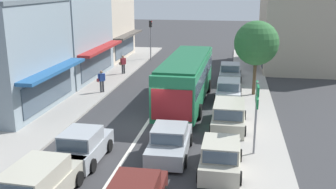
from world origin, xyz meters
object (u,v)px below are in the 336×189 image
at_px(parked_wagon_kerb_second, 229,115).
at_px(sedan_adjacent_lane_lead, 170,142).
at_px(wagon_queue_gap_filler, 39,184).
at_px(parked_hatchback_kerb_third, 228,91).
at_px(pedestrian_browsing_midblock, 101,80).
at_px(hatchback_adjacent_lane_trail, 83,146).
at_px(street_tree_right, 256,43).
at_px(parked_sedan_kerb_rear, 230,73).
at_px(parked_hatchback_kerb_front, 221,157).
at_px(directional_road_sign, 257,101).
at_px(pedestrian_with_handbag_near, 123,63).
at_px(traffic_light_downstreet, 151,33).
at_px(city_bus, 186,77).

bearing_deg(parked_wagon_kerb_second, sedan_adjacent_lane_lead, -122.72).
height_order(wagon_queue_gap_filler, parked_hatchback_kerb_third, wagon_queue_gap_filler).
relative_size(parked_wagon_kerb_second, pedestrian_browsing_midblock, 2.78).
bearing_deg(hatchback_adjacent_lane_trail, parked_hatchback_kerb_third, 60.00).
bearing_deg(street_tree_right, parked_hatchback_kerb_third, -140.06).
bearing_deg(parked_sedan_kerb_rear, parked_hatchback_kerb_front, -90.33).
bearing_deg(pedestrian_browsing_midblock, hatchback_adjacent_lane_trail, -75.27).
bearing_deg(hatchback_adjacent_lane_trail, directional_road_sign, 13.45).
distance_m(wagon_queue_gap_filler, pedestrian_with_handbag_near, 21.39).
bearing_deg(hatchback_adjacent_lane_trail, parked_wagon_kerb_second, 40.14).
bearing_deg(wagon_queue_gap_filler, pedestrian_with_handbag_near, 97.63).
height_order(hatchback_adjacent_lane_trail, directional_road_sign, directional_road_sign).
relative_size(wagon_queue_gap_filler, street_tree_right, 0.84).
bearing_deg(traffic_light_downstreet, directional_road_sign, -66.89).
bearing_deg(traffic_light_downstreet, pedestrian_with_handbag_near, -96.58).
bearing_deg(parked_hatchback_kerb_third, traffic_light_downstreet, 121.13).
distance_m(street_tree_right, pedestrian_with_handbag_near, 12.63).
xyz_separation_m(city_bus, pedestrian_with_handbag_near, (-6.64, 7.86, -0.81)).
distance_m(parked_hatchback_kerb_third, pedestrian_browsing_midblock, 9.29).
distance_m(city_bus, directional_road_sign, 8.91).
xyz_separation_m(wagon_queue_gap_filler, parked_sedan_kerb_rear, (6.62, 20.80, -0.08)).
relative_size(city_bus, parked_wagon_kerb_second, 2.41).
distance_m(directional_road_sign, pedestrian_with_handbag_near, 19.12).
xyz_separation_m(traffic_light_downstreet, pedestrian_browsing_midblock, (-0.71, -14.03, -1.79)).
distance_m(parked_hatchback_kerb_third, pedestrian_with_handbag_near, 11.49).
bearing_deg(parked_wagon_kerb_second, traffic_light_downstreet, 113.81).
xyz_separation_m(city_bus, parked_hatchback_kerb_third, (2.82, 1.34, -1.17)).
bearing_deg(traffic_light_downstreet, parked_sedan_kerb_rear, -43.28).
distance_m(wagon_queue_gap_filler, parked_wagon_kerb_second, 11.37).
height_order(parked_sedan_kerb_rear, directional_road_sign, directional_road_sign).
relative_size(hatchback_adjacent_lane_trail, street_tree_right, 0.68).
bearing_deg(traffic_light_downstreet, wagon_queue_gap_filler, -86.13).
bearing_deg(parked_hatchback_kerb_third, hatchback_adjacent_lane_trail, -120.00).
height_order(city_bus, pedestrian_with_handbag_near, city_bus).
relative_size(city_bus, street_tree_right, 2.01).
relative_size(sedan_adjacent_lane_lead, parked_hatchback_kerb_front, 1.14).
height_order(parked_hatchback_kerb_third, street_tree_right, street_tree_right).
xyz_separation_m(parked_hatchback_kerb_front, pedestrian_with_handbag_near, (-9.36, 17.65, 0.36)).
bearing_deg(parked_hatchback_kerb_front, street_tree_right, 81.50).
height_order(parked_hatchback_kerb_front, street_tree_right, street_tree_right).
distance_m(sedan_adjacent_lane_lead, directional_road_sign, 4.47).
relative_size(hatchback_adjacent_lane_trail, pedestrian_browsing_midblock, 2.29).
xyz_separation_m(sedan_adjacent_lane_lead, parked_hatchback_kerb_front, (2.45, -1.43, 0.05)).
relative_size(city_bus, pedestrian_browsing_midblock, 6.69).
relative_size(directional_road_sign, pedestrian_browsing_midblock, 2.21).
bearing_deg(wagon_queue_gap_filler, parked_wagon_kerb_second, 53.58).
distance_m(wagon_queue_gap_filler, street_tree_right, 18.50).
height_order(wagon_queue_gap_filler, pedestrian_with_handbag_near, pedestrian_with_handbag_near).
height_order(parked_wagon_kerb_second, parked_sedan_kerb_rear, parked_wagon_kerb_second).
height_order(parked_hatchback_kerb_front, parked_sedan_kerb_rear, parked_hatchback_kerb_front).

